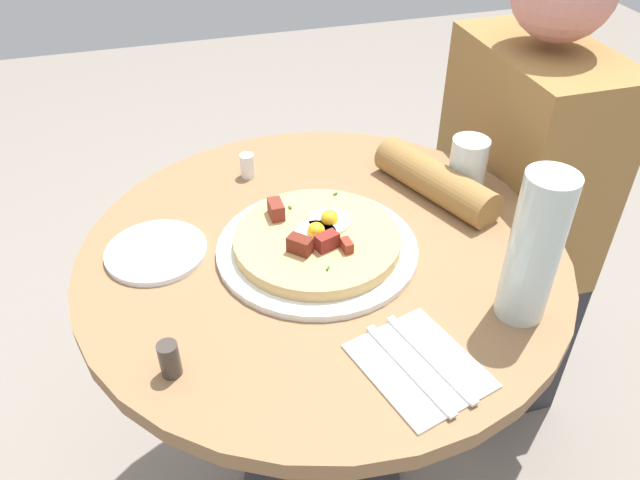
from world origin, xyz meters
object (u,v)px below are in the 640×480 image
(person_seated, at_px, (508,229))
(water_glass, at_px, (467,167))
(water_bottle, at_px, (534,249))
(salt_shaker, at_px, (247,166))
(fork, at_px, (430,358))
(pizza_plate, at_px, (317,248))
(dining_table, at_px, (323,319))
(breakfast_pizza, at_px, (317,239))
(knife, at_px, (409,369))
(pepper_shaker, at_px, (170,359))
(bread_plate, at_px, (156,252))

(person_seated, bearing_deg, water_glass, 118.93)
(water_bottle, distance_m, salt_shaker, 0.58)
(person_seated, distance_m, water_bottle, 0.60)
(person_seated, height_order, fork, person_seated)
(person_seated, relative_size, pizza_plate, 3.41)
(dining_table, height_order, salt_shaker, salt_shaker)
(breakfast_pizza, distance_m, knife, 0.29)
(pizza_plate, distance_m, water_glass, 0.33)
(pizza_plate, xyz_separation_m, salt_shaker, (0.26, 0.07, 0.02))
(fork, xyz_separation_m, water_bottle, (0.05, -0.17, 0.11))
(pepper_shaker, bearing_deg, water_glass, -63.10)
(fork, xyz_separation_m, pepper_shaker, (0.08, 0.34, 0.02))
(breakfast_pizza, bearing_deg, fork, -163.30)
(pizza_plate, xyz_separation_m, pepper_shaker, (-0.20, 0.26, 0.02))
(knife, distance_m, pepper_shaker, 0.32)
(person_seated, distance_m, water_glass, 0.35)
(bread_plate, bearing_deg, pizza_plate, -104.43)
(breakfast_pizza, distance_m, pepper_shaker, 0.32)
(fork, bearing_deg, bread_plate, 29.38)
(person_seated, height_order, pizza_plate, person_seated)
(water_glass, relative_size, salt_shaker, 2.35)
(water_glass, height_order, pepper_shaker, water_glass)
(fork, bearing_deg, pepper_shaker, 61.51)
(dining_table, distance_m, bread_plate, 0.33)
(fork, bearing_deg, water_glass, -48.05)
(fork, bearing_deg, breakfast_pizza, 1.01)
(pizza_plate, height_order, breakfast_pizza, breakfast_pizza)
(person_seated, distance_m, bread_plate, 0.81)
(person_seated, xyz_separation_m, knife, (-0.49, 0.47, 0.21))
(water_glass, bearing_deg, pepper_shaker, 116.90)
(dining_table, distance_m, pepper_shaker, 0.39)
(dining_table, bearing_deg, person_seated, -68.39)
(breakfast_pizza, distance_m, water_glass, 0.33)
(pizza_plate, distance_m, knife, 0.29)
(breakfast_pizza, height_order, water_bottle, water_bottle)
(bread_plate, distance_m, salt_shaker, 0.28)
(breakfast_pizza, bearing_deg, salt_shaker, 14.03)
(bread_plate, distance_m, pepper_shaker, 0.26)
(breakfast_pizza, bearing_deg, pepper_shaker, 127.36)
(knife, relative_size, salt_shaker, 3.83)
(dining_table, xyz_separation_m, knife, (-0.29, -0.04, 0.17))
(bread_plate, height_order, fork, bread_plate)
(person_seated, bearing_deg, pizza_plate, 111.72)
(pizza_plate, height_order, water_glass, water_glass)
(dining_table, height_order, water_glass, water_glass)
(water_bottle, bearing_deg, water_glass, -11.90)
(water_glass, bearing_deg, dining_table, 106.33)
(water_bottle, height_order, pepper_shaker, water_bottle)
(pizza_plate, distance_m, breakfast_pizza, 0.02)
(person_seated, height_order, salt_shaker, person_seated)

